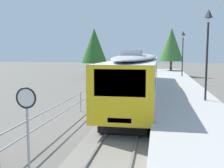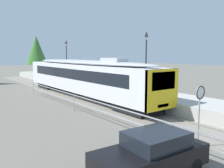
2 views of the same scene
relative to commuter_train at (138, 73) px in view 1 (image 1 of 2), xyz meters
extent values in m
plane|color=#6B665B|center=(-3.00, -3.48, -2.15)|extent=(160.00, 160.00, 0.00)
cube|color=gray|center=(0.00, -3.48, -2.12)|extent=(3.20, 60.00, 0.06)
cube|color=slate|center=(-0.72, -3.48, -2.05)|extent=(0.08, 60.00, 0.08)
cube|color=slate|center=(0.72, -3.48, -2.05)|extent=(0.08, 60.00, 0.08)
cube|color=silver|center=(0.00, 0.11, -0.18)|extent=(2.80, 20.33, 2.55)
cube|color=yellow|center=(0.00, -9.96, -0.18)|extent=(2.80, 0.24, 2.55)
cube|color=black|center=(0.00, -10.04, 0.38)|extent=(2.13, 0.08, 1.12)
cube|color=black|center=(0.00, 0.11, 0.22)|extent=(2.82, 17.07, 0.92)
ellipsoid|color=#B2B5BA|center=(0.00, 0.11, 1.27)|extent=(2.69, 19.51, 0.44)
cube|color=#B2B5BA|center=(0.00, -4.97, 1.55)|extent=(1.10, 2.20, 0.36)
cube|color=#EAE5C6|center=(0.00, -10.03, -1.18)|extent=(1.00, 0.10, 0.20)
cube|color=black|center=(0.00, -7.66, -1.73)|extent=(2.24, 3.20, 0.55)
cube|color=black|center=(0.00, 7.87, -1.73)|extent=(2.24, 3.20, 0.55)
cube|color=#B7B5AD|center=(3.25, -3.48, -1.70)|extent=(3.90, 60.00, 0.90)
cylinder|color=#232328|center=(4.35, -4.16, 1.05)|extent=(0.12, 0.12, 4.60)
pyramid|color=#232328|center=(4.35, -4.16, 3.85)|extent=(0.34, 0.34, 0.50)
sphere|color=silver|center=(4.35, -4.16, 3.53)|extent=(0.24, 0.24, 0.24)
cylinder|color=#232328|center=(4.35, 12.41, 1.05)|extent=(0.12, 0.12, 4.60)
pyramid|color=#232328|center=(4.35, 12.41, 3.85)|extent=(0.34, 0.34, 0.50)
sphere|color=silver|center=(4.35, 12.41, 3.53)|extent=(0.24, 0.24, 0.24)
cylinder|color=#9EA0A5|center=(-2.09, -13.88, -1.05)|extent=(0.07, 0.07, 2.20)
cylinder|color=white|center=(-2.09, -13.90, 0.35)|extent=(0.60, 0.03, 0.60)
torus|color=black|center=(-2.09, -13.91, 0.35)|extent=(0.61, 0.05, 0.61)
cylinder|color=#9EA0A5|center=(-3.30, -4.48, -1.52)|extent=(0.06, 0.06, 1.25)
cylinder|color=#9EA0A5|center=(-3.30, 4.52, -1.52)|extent=(0.06, 0.06, 1.25)
cylinder|color=brown|center=(-7.83, 18.16, -1.05)|extent=(0.36, 0.36, 2.19)
cone|color=#286023|center=(-7.83, 18.16, 2.57)|extent=(3.78, 3.78, 5.06)
cylinder|color=brown|center=(3.48, 22.86, -0.96)|extent=(0.36, 0.36, 2.38)
cone|color=#38702D|center=(3.48, 22.86, 2.82)|extent=(3.79, 3.79, 5.18)
camera|label=1|loc=(1.55, -20.83, 1.62)|focal=43.30mm
camera|label=2|loc=(-11.12, -19.58, 1.97)|focal=37.38mm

